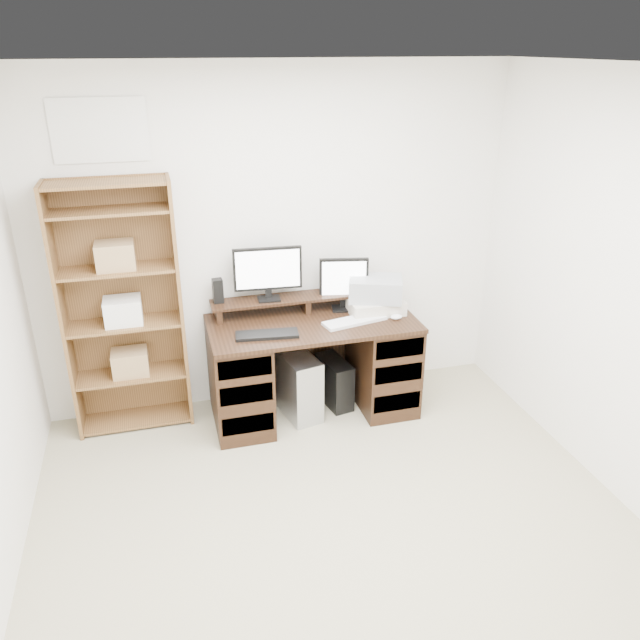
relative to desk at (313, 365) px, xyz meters
name	(u,v)px	position (x,y,z in m)	size (l,w,h in m)	color
room	(365,367)	(-0.18, -1.64, 0.86)	(3.54, 4.04, 2.54)	tan
desk	(313,365)	(0.00, 0.00, 0.00)	(1.50, 0.70, 0.75)	black
riser_shelf	(305,299)	(0.00, 0.21, 0.45)	(1.40, 0.22, 0.12)	black
monitor_wide	(268,271)	(-0.27, 0.21, 0.70)	(0.50, 0.14, 0.39)	black
monitor_small	(344,282)	(0.29, 0.16, 0.58)	(0.36, 0.17, 0.40)	black
speaker	(218,291)	(-0.64, 0.24, 0.57)	(0.07, 0.07, 0.18)	black
keyboard_black	(267,335)	(-0.36, -0.16, 0.37)	(0.43, 0.14, 0.02)	black
keyboard_white	(355,321)	(0.29, -0.10, 0.37)	(0.47, 0.14, 0.02)	silver
mouse	(396,317)	(0.60, -0.13, 0.38)	(0.09, 0.06, 0.04)	white
printer	(375,305)	(0.50, 0.05, 0.41)	(0.40, 0.30, 0.10)	beige
basket	(375,289)	(0.50, 0.05, 0.54)	(0.38, 0.27, 0.16)	#979DA2
tower_silver	(296,383)	(-0.12, 0.01, -0.14)	(0.22, 0.49, 0.49)	#ACADB3
tower_black	(334,382)	(0.19, 0.06, -0.20)	(0.22, 0.39, 0.37)	black
bookshelf	(123,307)	(-1.30, 0.21, 0.53)	(0.80, 0.30, 1.80)	brown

